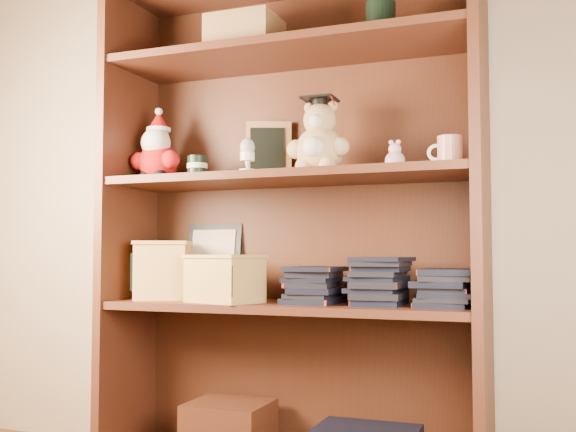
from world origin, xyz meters
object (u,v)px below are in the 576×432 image
at_px(grad_teddy_bear, 319,143).
at_px(teacher_mug, 449,152).
at_px(bookcase, 293,230).
at_px(treats_box, 163,270).

height_order(grad_teddy_bear, teacher_mug, grad_teddy_bear).
height_order(bookcase, grad_teddy_bear, bookcase).
relative_size(bookcase, teacher_mug, 15.65).
relative_size(grad_teddy_bear, teacher_mug, 2.37).
relative_size(bookcase, treats_box, 6.95).
height_order(bookcase, teacher_mug, bookcase).
distance_m(bookcase, treats_box, 0.47).
bearing_deg(teacher_mug, treats_box, -179.95).
relative_size(bookcase, grad_teddy_bear, 6.59).
xyz_separation_m(teacher_mug, treats_box, (-0.95, -0.00, -0.35)).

